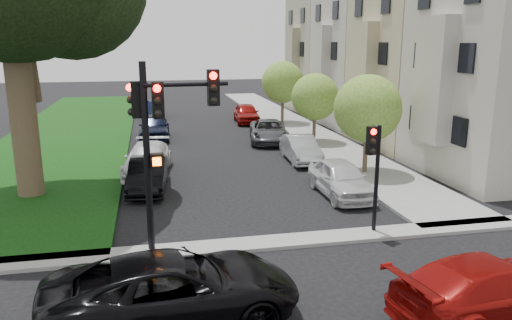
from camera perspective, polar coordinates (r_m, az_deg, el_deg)
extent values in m
plane|color=black|center=(14.05, 4.36, -12.67)|extent=(140.00, 140.00, 0.00)
cube|color=black|center=(36.99, -20.21, 3.10)|extent=(8.00, 44.00, 0.12)
cube|color=gray|center=(38.05, 3.99, 4.17)|extent=(3.50, 44.00, 0.12)
cube|color=gray|center=(15.78, 2.30, -9.37)|extent=(60.00, 1.00, 0.12)
cube|color=#A4A19C|center=(25.79, 27.12, 9.39)|extent=(7.00, 7.40, 10.00)
cube|color=#A4A19C|center=(23.61, 19.61, 8.61)|extent=(0.70, 2.20, 5.50)
cube|color=black|center=(23.71, 20.44, 10.99)|extent=(0.08, 3.60, 6.00)
cube|color=gray|center=(31.98, 18.62, 10.66)|extent=(7.00, 7.40, 10.00)
cube|color=gray|center=(30.25, 12.15, 9.98)|extent=(0.70, 2.20, 5.50)
cube|color=black|center=(30.33, 12.78, 11.85)|extent=(0.08, 3.60, 6.00)
cube|color=#9A9A9A|center=(38.64, 12.93, 11.38)|extent=(7.00, 7.40, 10.00)
cube|color=#9A9A9A|center=(37.21, 7.40, 10.76)|extent=(0.70, 2.20, 5.50)
cube|color=black|center=(37.28, 7.89, 12.29)|extent=(0.08, 3.60, 6.00)
cube|color=gray|center=(45.56, 8.92, 11.82)|extent=(7.00, 7.40, 10.00)
cube|color=gray|center=(44.35, 4.15, 11.26)|extent=(0.70, 2.20, 5.50)
cube|color=black|center=(44.41, 4.55, 12.54)|extent=(0.08, 3.60, 6.00)
cylinder|color=brown|center=(21.58, -25.16, 5.66)|extent=(1.02, 1.02, 7.45)
cylinder|color=brown|center=(24.08, 12.40, 1.01)|extent=(0.22, 0.22, 2.24)
sphere|color=#4A7F1B|center=(23.74, 12.64, 5.78)|extent=(3.14, 3.14, 3.14)
cylinder|color=brown|center=(31.01, 6.66, 3.80)|extent=(0.20, 0.20, 2.05)
sphere|color=#4A7F1B|center=(30.76, 6.76, 7.19)|extent=(2.87, 2.87, 2.87)
cylinder|color=brown|center=(38.17, 3.04, 5.84)|extent=(0.23, 0.23, 2.26)
sphere|color=#4A7F1B|center=(37.95, 3.07, 8.89)|extent=(3.17, 3.17, 3.17)
cylinder|color=black|center=(14.68, -12.33, -0.10)|extent=(0.21, 0.21, 5.64)
cylinder|color=black|center=(14.37, -7.95, 8.57)|extent=(2.39, 0.29, 0.13)
cube|color=black|center=(14.38, -11.15, 6.71)|extent=(0.34, 0.30, 1.03)
cube|color=black|center=(14.45, -4.91, 8.24)|extent=(0.34, 0.30, 1.03)
cube|color=black|center=(14.65, -13.52, 6.71)|extent=(0.30, 0.34, 1.03)
sphere|color=#FF0C05|center=(14.18, -11.20, 8.03)|extent=(0.22, 0.22, 0.22)
sphere|color=black|center=(14.26, -11.08, 5.25)|extent=(0.22, 0.22, 0.22)
cube|color=black|center=(14.67, -11.27, -0.05)|extent=(0.40, 0.30, 0.41)
cube|color=#FF5905|center=(14.53, -11.26, -0.18)|extent=(0.24, 0.03, 0.24)
cylinder|color=black|center=(16.50, 13.60, -2.31)|extent=(0.15, 0.15, 3.60)
cube|color=black|center=(16.10, 13.10, 2.18)|extent=(0.32, 0.29, 0.90)
sphere|color=#FF0C05|center=(15.92, 13.37, 3.16)|extent=(0.19, 0.19, 0.19)
imported|color=black|center=(11.61, -9.45, -14.41)|extent=(5.93, 3.19, 1.58)
imported|color=maroon|center=(12.86, 25.25, -13.08)|extent=(5.18, 2.79, 1.43)
imported|color=silver|center=(20.59, 9.68, -2.08)|extent=(1.74, 4.31, 1.47)
imported|color=#999BA0|center=(26.20, 5.13, 1.28)|extent=(1.59, 4.15, 1.35)
imported|color=#3F4247|center=(31.18, 1.47, 3.31)|extent=(3.10, 5.27, 1.37)
imported|color=maroon|center=(38.65, -1.10, 5.37)|extent=(2.04, 4.46, 1.48)
imported|color=black|center=(21.49, -12.26, -1.65)|extent=(1.81, 4.32, 1.39)
imported|color=silver|center=(24.25, -12.28, 0.11)|extent=(2.59, 5.10, 1.42)
imported|color=black|center=(32.87, -11.55, 3.75)|extent=(2.08, 4.73, 1.58)
imported|color=black|center=(42.20, -11.76, 5.69)|extent=(1.47, 4.15, 1.37)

